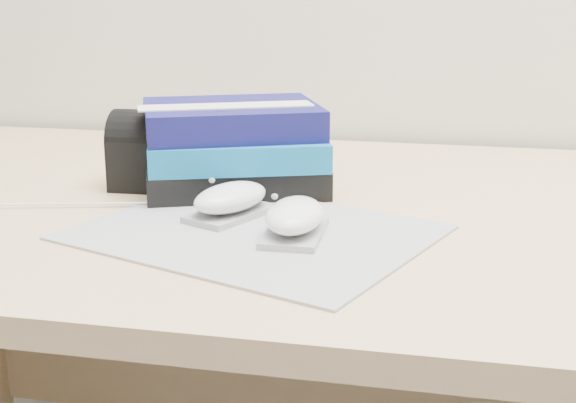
% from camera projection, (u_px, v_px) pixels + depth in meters
% --- Properties ---
extents(desk, '(1.60, 0.80, 0.73)m').
position_uv_depth(desk, '(368.00, 355.00, 1.11)').
color(desk, tan).
rests_on(desk, ground).
extents(mousepad, '(0.44, 0.39, 0.00)m').
position_uv_depth(mousepad, '(254.00, 233.00, 0.88)').
color(mousepad, gray).
rests_on(mousepad, desk).
extents(mouse_rear, '(0.10, 0.12, 0.05)m').
position_uv_depth(mouse_rear, '(231.00, 200.00, 0.93)').
color(mouse_rear, '#9C9C9E').
rests_on(mouse_rear, mousepad).
extents(mouse_front, '(0.06, 0.11, 0.05)m').
position_uv_depth(mouse_front, '(295.00, 218.00, 0.86)').
color(mouse_front, '#9E9EA0').
rests_on(mouse_front, mousepad).
extents(usb_cable, '(0.24, 0.06, 0.00)m').
position_uv_depth(usb_cable, '(80.00, 204.00, 0.98)').
color(usb_cable, white).
rests_on(usb_cable, mousepad).
extents(book_stack, '(0.28, 0.26, 0.11)m').
position_uv_depth(book_stack, '(234.00, 147.00, 1.06)').
color(book_stack, black).
rests_on(book_stack, desk).
extents(pouch, '(0.12, 0.09, 0.10)m').
position_uv_depth(pouch, '(158.00, 151.00, 1.06)').
color(pouch, black).
rests_on(pouch, desk).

